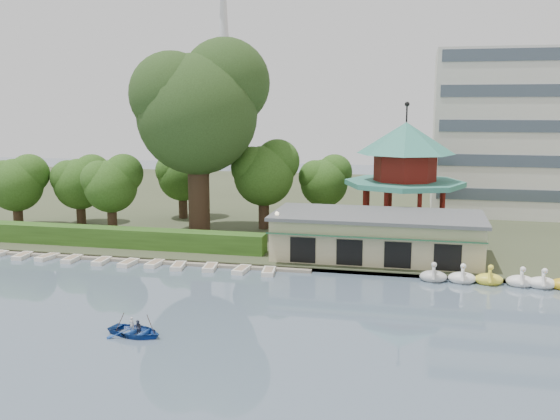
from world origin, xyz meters
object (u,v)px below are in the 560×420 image
(pavilion, at_px, (405,167))
(big_tree, at_px, (199,104))
(boathouse, at_px, (377,235))
(rowboat_with_passengers, at_px, (135,327))
(dock, at_px, (127,259))

(pavilion, height_order, big_tree, big_tree)
(boathouse, distance_m, rowboat_with_passengers, 25.39)
(dock, bearing_deg, boathouse, 12.24)
(dock, xyz_separation_m, boathouse, (22.00, 4.77, 2.25))
(dock, relative_size, rowboat_with_passengers, 6.09)
(pavilion, xyz_separation_m, big_tree, (-20.83, -3.80, 6.41))
(dock, height_order, rowboat_with_passengers, rowboat_with_passengers)
(big_tree, height_order, rowboat_with_passengers, big_tree)
(dock, bearing_deg, big_tree, 73.93)
(dock, bearing_deg, pavilion, 31.66)
(boathouse, relative_size, pavilion, 1.38)
(dock, relative_size, pavilion, 2.52)
(boathouse, bearing_deg, rowboat_with_passengers, -121.01)
(pavilion, relative_size, big_tree, 0.66)
(pavilion, height_order, rowboat_with_passengers, pavilion)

